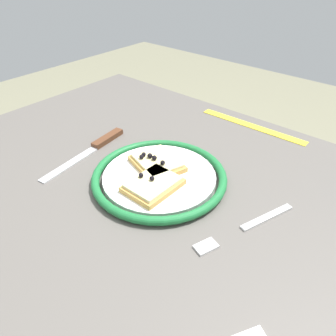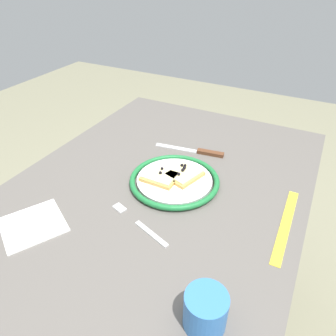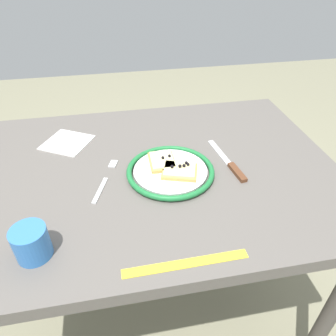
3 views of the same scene
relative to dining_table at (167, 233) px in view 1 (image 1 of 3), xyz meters
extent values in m
cube|color=#5B5651|center=(0.00, 0.00, 0.06)|extent=(1.15, 0.82, 0.04)
cylinder|color=#4C4742|center=(0.52, -0.35, -0.32)|extent=(0.05, 0.05, 0.73)
cylinder|color=white|center=(0.05, -0.04, 0.09)|extent=(0.22, 0.22, 0.01)
torus|color=#1E7238|center=(0.05, -0.04, 0.09)|extent=(0.26, 0.26, 0.02)
cube|color=tan|center=(0.08, -0.06, 0.10)|extent=(0.12, 0.11, 0.01)
cube|color=beige|center=(0.08, -0.06, 0.11)|extent=(0.11, 0.10, 0.01)
sphere|color=black|center=(0.10, -0.05, 0.12)|extent=(0.01, 0.01, 0.01)
sphere|color=black|center=(0.08, -0.05, 0.12)|extent=(0.01, 0.01, 0.01)
sphere|color=black|center=(0.10, -0.04, 0.12)|extent=(0.01, 0.01, 0.01)
sphere|color=black|center=(0.05, -0.05, 0.12)|extent=(0.01, 0.01, 0.01)
sphere|color=black|center=(0.09, -0.05, 0.12)|extent=(0.01, 0.01, 0.01)
cube|color=tan|center=(0.03, 0.00, 0.10)|extent=(0.08, 0.10, 0.01)
cube|color=beige|center=(0.03, 0.00, 0.11)|extent=(0.07, 0.09, 0.01)
sphere|color=black|center=(0.04, 0.00, 0.12)|extent=(0.01, 0.01, 0.01)
sphere|color=black|center=(0.06, 0.01, 0.12)|extent=(0.01, 0.01, 0.01)
cube|color=silver|center=(0.23, 0.04, 0.08)|extent=(0.04, 0.15, 0.00)
cube|color=#59331E|center=(0.25, -0.08, 0.09)|extent=(0.03, 0.09, 0.01)
cube|color=silver|center=(-0.16, -0.08, 0.08)|extent=(0.05, 0.11, 0.00)
cube|color=silver|center=(-0.12, 0.04, 0.08)|extent=(0.03, 0.04, 0.00)
cube|color=yellow|center=(0.02, -0.36, 0.08)|extent=(0.28, 0.03, 0.00)
camera|label=1|loc=(-0.29, 0.34, 0.47)|focal=34.54mm
camera|label=2|loc=(-0.61, -0.36, 0.64)|focal=33.51mm
camera|label=3|loc=(-0.09, -0.78, 0.67)|focal=33.71mm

